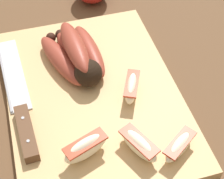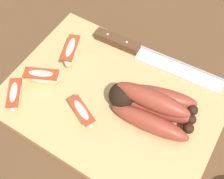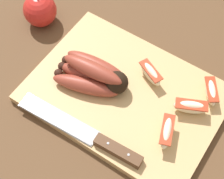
{
  "view_description": "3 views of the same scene",
  "coord_description": "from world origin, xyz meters",
  "views": [
    {
      "loc": [
        -0.39,
        0.1,
        0.5
      ],
      "look_at": [
        -0.01,
        -0.01,
        0.05
      ],
      "focal_mm": 59.04,
      "sensor_mm": 36.0,
      "label": 1
    },
    {
      "loc": [
        0.15,
        -0.2,
        0.48
      ],
      "look_at": [
        0.01,
        0.02,
        0.04
      ],
      "focal_mm": 44.38,
      "sensor_mm": 36.0,
      "label": 2
    },
    {
      "loc": [
        -0.17,
        0.35,
        0.68
      ],
      "look_at": [
        0.04,
        0.03,
        0.04
      ],
      "focal_mm": 58.07,
      "sensor_mm": 36.0,
      "label": 3
    }
  ],
  "objects": [
    {
      "name": "ground_plane",
      "position": [
        0.0,
        0.0,
        0.0
      ],
      "size": [
        6.0,
        6.0,
        0.0
      ],
      "primitive_type": "plane",
      "color": "brown"
    },
    {
      "name": "cutting_board",
      "position": [
        0.01,
        0.01,
        0.01
      ],
      "size": [
        0.4,
        0.29,
        0.02
      ],
      "primitive_type": "cube",
      "color": "tan",
      "rests_on": "ground_plane"
    },
    {
      "name": "banana_bunch",
      "position": [
        0.09,
        0.03,
        0.04
      ],
      "size": [
        0.16,
        0.11,
        0.06
      ],
      "color": "black",
      "rests_on": "cutting_board"
    },
    {
      "name": "chefs_knife",
      "position": [
        0.0,
        0.14,
        0.03
      ],
      "size": [
        0.28,
        0.05,
        0.02
      ],
      "color": "silver",
      "rests_on": "cutting_board"
    },
    {
      "name": "apple_wedge_near",
      "position": [
        -0.14,
        -0.08,
        0.04
      ],
      "size": [
        0.05,
        0.07,
        0.03
      ],
      "color": "#F4E5C1",
      "rests_on": "cutting_board"
    },
    {
      "name": "apple_wedge_middle",
      "position": [
        -0.1,
        0.05,
        0.04
      ],
      "size": [
        0.04,
        0.07,
        0.04
      ],
      "color": "#F4E5C1",
      "rests_on": "cutting_board"
    },
    {
      "name": "apple_wedge_far",
      "position": [
        -0.01,
        -0.05,
        0.04
      ],
      "size": [
        0.07,
        0.05,
        0.04
      ],
      "color": "#F4E5C1",
      "rests_on": "cutting_board"
    },
    {
      "name": "apple_wedge_extra",
      "position": [
        -0.12,
        -0.02,
        0.04
      ],
      "size": [
        0.07,
        0.05,
        0.03
      ],
      "color": "#F4E5C1",
      "rests_on": "cutting_board"
    }
  ]
}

